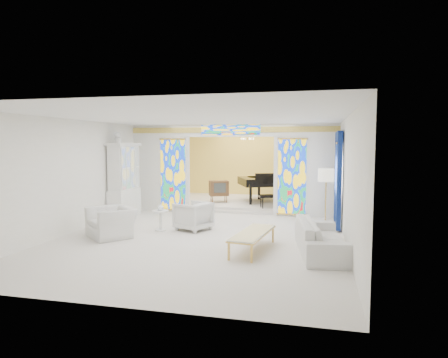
% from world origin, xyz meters
% --- Properties ---
extents(floor, '(12.00, 12.00, 0.00)m').
position_xyz_m(floor, '(0.00, 0.00, 0.00)').
color(floor, silver).
rests_on(floor, ground).
extents(ceiling, '(7.00, 12.00, 0.02)m').
position_xyz_m(ceiling, '(0.00, 0.00, 3.00)').
color(ceiling, white).
rests_on(ceiling, wall_back).
extents(wall_back, '(7.00, 0.02, 3.00)m').
position_xyz_m(wall_back, '(0.00, 6.00, 1.50)').
color(wall_back, silver).
rests_on(wall_back, floor).
extents(wall_front, '(7.00, 0.02, 3.00)m').
position_xyz_m(wall_front, '(0.00, -6.00, 1.50)').
color(wall_front, silver).
rests_on(wall_front, floor).
extents(wall_left, '(0.02, 12.00, 3.00)m').
position_xyz_m(wall_left, '(-3.50, 0.00, 1.50)').
color(wall_left, silver).
rests_on(wall_left, floor).
extents(wall_right, '(0.02, 12.00, 3.00)m').
position_xyz_m(wall_right, '(3.50, 0.00, 1.50)').
color(wall_right, silver).
rests_on(wall_right, floor).
extents(partition_wall, '(7.00, 0.22, 3.00)m').
position_xyz_m(partition_wall, '(0.00, 2.00, 1.65)').
color(partition_wall, silver).
rests_on(partition_wall, floor).
extents(stained_glass_left, '(0.90, 0.04, 2.40)m').
position_xyz_m(stained_glass_left, '(-2.03, 1.89, 1.30)').
color(stained_glass_left, gold).
rests_on(stained_glass_left, partition_wall).
extents(stained_glass_right, '(0.90, 0.04, 2.40)m').
position_xyz_m(stained_glass_right, '(2.03, 1.89, 1.30)').
color(stained_glass_right, gold).
rests_on(stained_glass_right, partition_wall).
extents(stained_glass_transom, '(2.00, 0.04, 0.34)m').
position_xyz_m(stained_glass_transom, '(0.00, 1.89, 2.82)').
color(stained_glass_transom, gold).
rests_on(stained_glass_transom, partition_wall).
extents(alcove_platform, '(6.80, 3.80, 0.18)m').
position_xyz_m(alcove_platform, '(0.00, 4.10, 0.09)').
color(alcove_platform, silver).
rests_on(alcove_platform, floor).
extents(gold_curtain_back, '(6.70, 0.10, 2.90)m').
position_xyz_m(gold_curtain_back, '(0.00, 5.88, 1.50)').
color(gold_curtain_back, gold).
rests_on(gold_curtain_back, wall_back).
extents(chandelier, '(0.48, 0.48, 0.30)m').
position_xyz_m(chandelier, '(0.20, 4.00, 2.55)').
color(chandelier, gold).
rests_on(chandelier, ceiling).
extents(blue_drapes, '(0.14, 1.85, 2.65)m').
position_xyz_m(blue_drapes, '(3.40, 0.70, 1.58)').
color(blue_drapes, navy).
rests_on(blue_drapes, wall_right).
extents(china_cabinet, '(0.56, 1.46, 2.72)m').
position_xyz_m(china_cabinet, '(-3.22, 0.60, 1.17)').
color(china_cabinet, white).
rests_on(china_cabinet, floor).
extents(armchair_left, '(1.52, 1.50, 0.74)m').
position_xyz_m(armchair_left, '(-2.23, -2.03, 0.37)').
color(armchair_left, white).
rests_on(armchair_left, floor).
extents(armchair_right, '(1.11, 1.10, 0.78)m').
position_xyz_m(armchair_right, '(-0.46, -0.77, 0.39)').
color(armchair_right, white).
rests_on(armchair_right, floor).
extents(sofa, '(1.28, 2.52, 0.70)m').
position_xyz_m(sofa, '(2.95, -2.37, 0.35)').
color(sofa, white).
rests_on(sofa, floor).
extents(side_table, '(0.59, 0.59, 0.56)m').
position_xyz_m(side_table, '(-1.30, -1.06, 0.36)').
color(side_table, white).
rests_on(side_table, floor).
extents(vase, '(0.24, 0.24, 0.19)m').
position_xyz_m(vase, '(-1.30, -1.06, 0.65)').
color(vase, silver).
rests_on(vase, side_table).
extents(coffee_table, '(0.82, 1.95, 0.42)m').
position_xyz_m(coffee_table, '(1.47, -2.52, 0.39)').
color(coffee_table, white).
rests_on(coffee_table, floor).
extents(floor_lamp, '(0.50, 0.50, 1.71)m').
position_xyz_m(floor_lamp, '(3.05, -0.35, 1.46)').
color(floor_lamp, gold).
rests_on(floor_lamp, floor).
extents(grand_piano, '(2.07, 3.12, 1.11)m').
position_xyz_m(grand_piano, '(0.83, 3.98, 0.93)').
color(grand_piano, black).
rests_on(grand_piano, alcove_platform).
extents(tv_console, '(0.82, 0.71, 0.80)m').
position_xyz_m(tv_console, '(-0.76, 3.32, 0.70)').
color(tv_console, brown).
rests_on(tv_console, alcove_platform).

